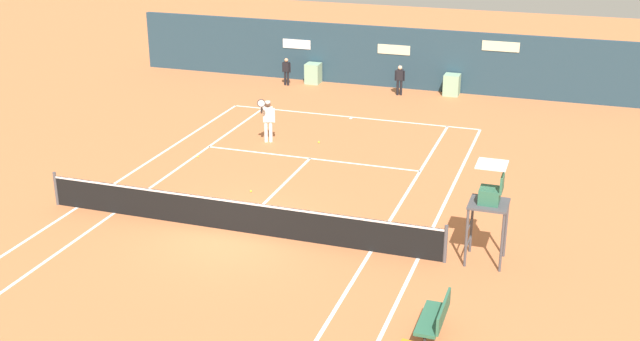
{
  "coord_description": "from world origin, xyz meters",
  "views": [
    {
      "loc": [
        8.87,
        -18.77,
        9.74
      ],
      "look_at": [
        1.39,
        3.39,
        0.8
      ],
      "focal_mm": 44.67,
      "sensor_mm": 36.0,
      "label": 1
    }
  ],
  "objects_px": {
    "umpire_chair": "(490,199)",
    "ball_kid_centre_post": "(286,70)",
    "player_bench": "(436,316)",
    "tennis_ball_by_sideline": "(251,191)",
    "player_on_baseline": "(268,118)",
    "ball_kid_left_post": "(400,78)",
    "tennis_ball_near_service_line": "(319,142)",
    "tennis_ball_mid_court": "(198,156)"
  },
  "relations": [
    {
      "from": "ball_kid_left_post",
      "to": "tennis_ball_near_service_line",
      "type": "relative_size",
      "value": 20.24
    },
    {
      "from": "player_bench",
      "to": "player_on_baseline",
      "type": "xyz_separation_m",
      "value": [
        -8.53,
        11.19,
        0.46
      ]
    },
    {
      "from": "tennis_ball_near_service_line",
      "to": "ball_kid_left_post",
      "type": "bearing_deg",
      "value": 80.16
    },
    {
      "from": "player_on_baseline",
      "to": "tennis_ball_near_service_line",
      "type": "bearing_deg",
      "value": 173.66
    },
    {
      "from": "player_on_baseline",
      "to": "ball_kid_centre_post",
      "type": "xyz_separation_m",
      "value": [
        -2.33,
        8.06,
        -0.21
      ]
    },
    {
      "from": "player_on_baseline",
      "to": "ball_kid_left_post",
      "type": "bearing_deg",
      "value": -132.96
    },
    {
      "from": "umpire_chair",
      "to": "ball_kid_centre_post",
      "type": "distance_m",
      "value": 19.1
    },
    {
      "from": "player_bench",
      "to": "tennis_ball_near_service_line",
      "type": "bearing_deg",
      "value": 29.73
    },
    {
      "from": "tennis_ball_by_sideline",
      "to": "tennis_ball_mid_court",
      "type": "bearing_deg",
      "value": 142.27
    },
    {
      "from": "player_on_baseline",
      "to": "ball_kid_left_post",
      "type": "xyz_separation_m",
      "value": [
        3.16,
        8.06,
        -0.17
      ]
    },
    {
      "from": "ball_kid_centre_post",
      "to": "tennis_ball_by_sideline",
      "type": "distance_m",
      "value": 13.38
    },
    {
      "from": "player_bench",
      "to": "tennis_ball_by_sideline",
      "type": "bearing_deg",
      "value": 48.28
    },
    {
      "from": "tennis_ball_by_sideline",
      "to": "tennis_ball_near_service_line",
      "type": "bearing_deg",
      "value": 84.52
    },
    {
      "from": "ball_kid_left_post",
      "to": "tennis_ball_mid_court",
      "type": "distance_m",
      "value": 11.57
    },
    {
      "from": "ball_kid_left_post",
      "to": "tennis_ball_by_sideline",
      "type": "relative_size",
      "value": 20.24
    },
    {
      "from": "umpire_chair",
      "to": "tennis_ball_by_sideline",
      "type": "distance_m",
      "value": 8.31
    },
    {
      "from": "ball_kid_left_post",
      "to": "ball_kid_centre_post",
      "type": "relative_size",
      "value": 1.05
    },
    {
      "from": "tennis_ball_by_sideline",
      "to": "umpire_chair",
      "type": "bearing_deg",
      "value": -17.34
    },
    {
      "from": "player_bench",
      "to": "player_on_baseline",
      "type": "height_order",
      "value": "player_on_baseline"
    },
    {
      "from": "player_on_baseline",
      "to": "tennis_ball_near_service_line",
      "type": "distance_m",
      "value": 2.13
    },
    {
      "from": "ball_kid_centre_post",
      "to": "tennis_ball_mid_court",
      "type": "height_order",
      "value": "ball_kid_centre_post"
    },
    {
      "from": "player_bench",
      "to": "ball_kid_left_post",
      "type": "bearing_deg",
      "value": 15.58
    },
    {
      "from": "ball_kid_left_post",
      "to": "tennis_ball_by_sideline",
      "type": "xyz_separation_m",
      "value": [
        -1.82,
        -12.85,
        -0.76
      ]
    },
    {
      "from": "tennis_ball_by_sideline",
      "to": "tennis_ball_near_service_line",
      "type": "relative_size",
      "value": 1.0
    },
    {
      "from": "ball_kid_left_post",
      "to": "tennis_ball_mid_court",
      "type": "bearing_deg",
      "value": 56.85
    },
    {
      "from": "player_on_baseline",
      "to": "tennis_ball_near_service_line",
      "type": "xyz_separation_m",
      "value": [
        1.85,
        0.5,
        -0.93
      ]
    },
    {
      "from": "umpire_chair",
      "to": "ball_kid_centre_post",
      "type": "xyz_separation_m",
      "value": [
        -11.43,
        15.27,
        -1.03
      ]
    },
    {
      "from": "tennis_ball_near_service_line",
      "to": "tennis_ball_mid_court",
      "type": "height_order",
      "value": "same"
    },
    {
      "from": "umpire_chair",
      "to": "ball_kid_centre_post",
      "type": "bearing_deg",
      "value": 36.81
    },
    {
      "from": "tennis_ball_near_service_line",
      "to": "player_bench",
      "type": "bearing_deg",
      "value": -60.27
    },
    {
      "from": "tennis_ball_near_service_line",
      "to": "tennis_ball_mid_court",
      "type": "relative_size",
      "value": 1.0
    },
    {
      "from": "player_bench",
      "to": "ball_kid_centre_post",
      "type": "xyz_separation_m",
      "value": [
        -10.86,
        19.25,
        0.25
      ]
    },
    {
      "from": "umpire_chair",
      "to": "tennis_ball_mid_court",
      "type": "relative_size",
      "value": 40.41
    },
    {
      "from": "player_on_baseline",
      "to": "tennis_ball_by_sideline",
      "type": "height_order",
      "value": "player_on_baseline"
    },
    {
      "from": "tennis_ball_near_service_line",
      "to": "umpire_chair",
      "type": "bearing_deg",
      "value": -46.78
    },
    {
      "from": "ball_kid_left_post",
      "to": "tennis_ball_by_sideline",
      "type": "distance_m",
      "value": 13.0
    },
    {
      "from": "ball_kid_left_post",
      "to": "tennis_ball_near_service_line",
      "type": "height_order",
      "value": "ball_kid_left_post"
    },
    {
      "from": "umpire_chair",
      "to": "ball_kid_left_post",
      "type": "relative_size",
      "value": 2.0
    },
    {
      "from": "umpire_chair",
      "to": "tennis_ball_mid_court",
      "type": "bearing_deg",
      "value": 66.05
    },
    {
      "from": "tennis_ball_by_sideline",
      "to": "tennis_ball_near_service_line",
      "type": "distance_m",
      "value": 5.31
    },
    {
      "from": "player_on_baseline",
      "to": "player_bench",
      "type": "bearing_deg",
      "value": 105.73
    },
    {
      "from": "player_on_baseline",
      "to": "ball_kid_left_post",
      "type": "relative_size",
      "value": 1.33
    }
  ]
}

